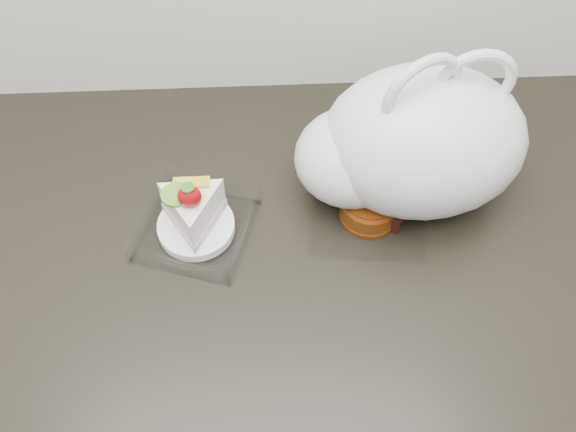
{
  "coord_description": "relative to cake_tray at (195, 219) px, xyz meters",
  "views": [
    {
      "loc": [
        0.05,
        1.16,
        1.68
      ],
      "look_at": [
        0.08,
        1.69,
        0.94
      ],
      "focal_mm": 40.0,
      "sensor_mm": 36.0,
      "label": 1
    }
  ],
  "objects": [
    {
      "name": "counter",
      "position": [
        0.06,
        -0.01,
        -0.48
      ],
      "size": [
        2.04,
        0.64,
        0.9
      ],
      "color": "black",
      "rests_on": "ground"
    },
    {
      "name": "cake_tray",
      "position": [
        0.0,
        0.0,
        0.0
      ],
      "size": [
        0.19,
        0.19,
        0.12
      ],
      "rotation": [
        0.0,
        0.0,
        -0.31
      ],
      "color": "white",
      "rests_on": "counter"
    },
    {
      "name": "mooncake_wrap",
      "position": [
        0.26,
        0.02,
        -0.02
      ],
      "size": [
        0.19,
        0.18,
        0.04
      ],
      "rotation": [
        0.0,
        0.0,
        0.04
      ],
      "color": "white",
      "rests_on": "counter"
    },
    {
      "name": "plastic_bag",
      "position": [
        0.31,
        0.06,
        0.07
      ],
      "size": [
        0.37,
        0.29,
        0.27
      ],
      "rotation": [
        0.0,
        0.0,
        0.25
      ],
      "color": "white",
      "rests_on": "counter"
    }
  ]
}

